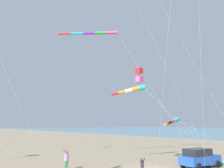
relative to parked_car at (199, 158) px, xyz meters
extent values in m
cube|color=#1E479E|center=(0.10, -0.01, -0.20)|extent=(4.42, 2.16, 0.84)
cube|color=black|center=(-0.24, 0.02, 0.56)|extent=(2.69, 1.81, 0.68)
cylinder|color=black|center=(1.62, 0.81, -0.62)|extent=(0.67, 0.27, 0.66)
cylinder|color=black|center=(1.49, -1.04, -0.62)|extent=(0.67, 0.27, 0.66)
cylinder|color=black|center=(-1.29, 1.02, -0.62)|extent=(0.67, 0.27, 0.66)
cylinder|color=black|center=(-1.43, -0.82, -0.62)|extent=(0.67, 0.27, 0.66)
cube|color=green|center=(3.02, -0.62, -0.77)|extent=(0.60, 0.40, 0.36)
cube|color=white|center=(3.02, -0.62, -0.56)|extent=(0.62, 0.42, 0.06)
cube|color=#3D7F51|center=(-11.26, 6.53, -0.53)|extent=(0.33, 0.17, 0.85)
cylinder|color=#8E6B9E|center=(-11.26, 6.53, 0.25)|extent=(0.39, 0.39, 0.70)
sphere|color=#A37551|center=(-11.26, 6.53, 0.73)|extent=(0.27, 0.27, 0.27)
cylinder|color=#8E6B9E|center=(-11.43, 6.35, 0.78)|extent=(0.43, 0.11, 0.53)
cylinder|color=#8E6B9E|center=(-11.43, 6.70, 0.78)|extent=(0.43, 0.11, 0.53)
cylinder|color=#232328|center=(-7.03, 0.85, -0.09)|extent=(0.37, 0.37, 0.50)
sphere|color=#A37551|center=(-7.03, 0.85, 0.26)|extent=(0.19, 0.19, 0.19)
cylinder|color=#232328|center=(-6.96, 0.68, 0.29)|extent=(0.19, 0.31, 0.38)
cylinder|color=#232328|center=(-7.19, 0.78, 0.29)|extent=(0.19, 0.31, 0.38)
cylinder|color=white|center=(-4.83, -0.78, 7.46)|extent=(10.48, 0.77, 16.82)
cylinder|color=white|center=(-16.36, 10.15, 8.38)|extent=(7.31, 4.93, 18.67)
cylinder|color=white|center=(-14.92, 3.67, 3.78)|extent=(9.90, 8.27, 9.46)
cylinder|color=white|center=(2.12, 1.02, 9.62)|extent=(6.58, 6.89, 21.15)
cylinder|color=#1EB7C6|center=(0.63, 2.96, 3.80)|extent=(1.25, 0.89, 0.58)
cylinder|color=#1EB7C6|center=(-0.39, 2.50, 3.67)|extent=(1.22, 0.83, 0.52)
cylinder|color=red|center=(-1.41, 2.05, 3.54)|extent=(1.19, 0.77, 0.46)
cylinder|color=black|center=(-2.43, 1.59, 3.41)|extent=(1.16, 0.71, 0.39)
cylinder|color=orange|center=(-3.45, 1.13, 3.28)|extent=(1.13, 0.65, 0.33)
cylinder|color=white|center=(3.40, -0.16, 1.40)|extent=(4.51, 6.71, 4.71)
cylinder|color=white|center=(-10.37, -5.31, 9.52)|extent=(6.25, 8.96, 20.95)
cylinder|color=#1EB7C6|center=(-2.49, 5.48, 7.49)|extent=(1.10, 0.88, 0.78)
cylinder|color=orange|center=(-3.25, 5.76, 7.28)|extent=(1.05, 0.80, 0.70)
cylinder|color=white|center=(-4.00, 6.03, 7.07)|extent=(1.01, 0.72, 0.62)
cylinder|color=orange|center=(-4.76, 6.31, 6.86)|extent=(0.96, 0.63, 0.55)
cylinder|color=red|center=(-5.52, 6.59, 6.65)|extent=(0.91, 0.55, 0.47)
cylinder|color=white|center=(0.34, 2.06, 3.25)|extent=(4.91, 6.57, 8.40)
cylinder|color=white|center=(-15.78, -2.17, 3.87)|extent=(13.45, 8.44, 9.64)
cube|color=red|center=(-5.26, 2.85, 8.65)|extent=(0.66, 0.66, 0.56)
cube|color=#EF4C93|center=(-5.26, 2.85, 7.76)|extent=(0.66, 0.66, 0.56)
cylinder|color=black|center=(-5.48, 2.52, 8.20)|extent=(0.02, 0.02, 1.45)
cylinder|color=black|center=(-4.93, 2.63, 8.20)|extent=(0.02, 0.02, 1.45)
cylinder|color=black|center=(-5.59, 3.07, 8.20)|extent=(0.02, 0.02, 1.45)
cylinder|color=black|center=(-5.04, 3.18, 8.20)|extent=(0.02, 0.02, 1.45)
cylinder|color=white|center=(-1.37, 1.40, 3.26)|extent=(7.78, 2.91, 8.43)
cylinder|color=white|center=(-4.37, -3.60, 8.95)|extent=(4.82, 3.68, 19.81)
cylinder|color=#EF4C93|center=(-4.73, 8.24, 14.63)|extent=(1.58, 0.90, 0.63)
cylinder|color=green|center=(-6.11, 8.72, 14.42)|extent=(1.55, 0.84, 0.57)
cylinder|color=purple|center=(-7.50, 9.20, 14.20)|extent=(1.52, 0.78, 0.52)
cylinder|color=#1EB7C6|center=(-8.88, 9.68, 13.99)|extent=(1.50, 0.73, 0.46)
cylinder|color=red|center=(-10.26, 10.16, 13.77)|extent=(1.47, 0.67, 0.40)
cylinder|color=white|center=(-1.72, 4.12, 6.84)|extent=(4.66, 7.76, 15.59)
camera|label=1|loc=(-21.48, -14.22, 3.22)|focal=37.74mm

